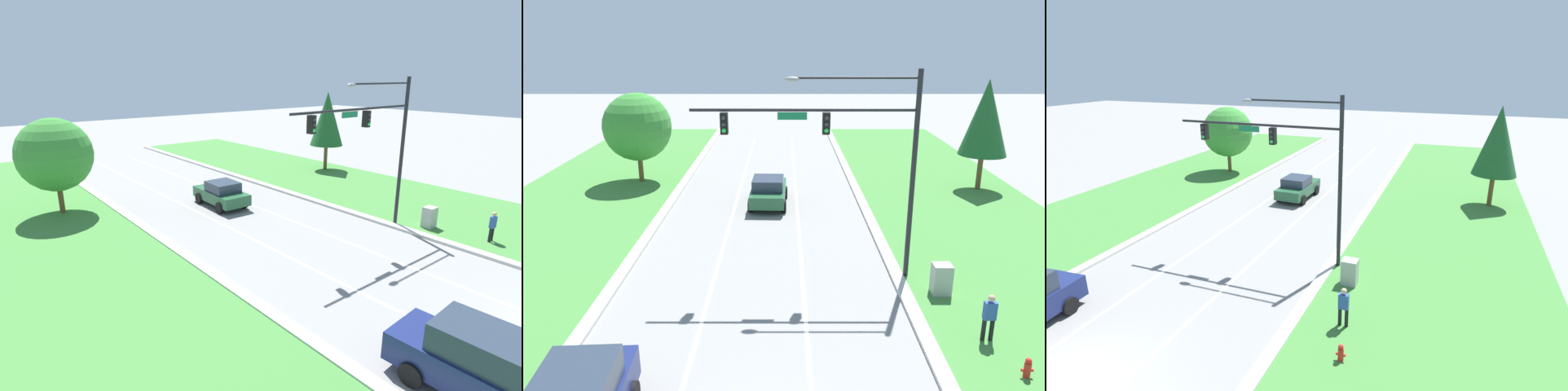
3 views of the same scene
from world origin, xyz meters
TOP-DOWN VIEW (x-y plane):
  - traffic_signal_mast at (3.60, 10.65)m, footprint 8.56×0.41m
  - forest_sedan at (0.14, 19.98)m, footprint 2.24×4.34m
  - utility_cabinet at (6.98, 9.13)m, footprint 0.70×0.60m
  - pedestrian at (7.56, 6.01)m, footprint 0.40×0.23m
  - fire_hydrant at (8.00, 4.16)m, footprint 0.34×0.20m
  - conifer_near_right_tree at (13.45, 22.99)m, footprint 2.93×2.93m
  - oak_near_left_tree at (-8.57, 24.86)m, footprint 4.44×4.44m

SIDE VIEW (x-z plane):
  - fire_hydrant at x=8.00m, z-range -0.01..0.69m
  - utility_cabinet at x=6.98m, z-range 0.00..1.27m
  - forest_sedan at x=0.14m, z-range 0.01..1.70m
  - pedestrian at x=7.56m, z-range 0.09..1.78m
  - oak_near_left_tree at x=-8.57m, z-range 0.76..6.75m
  - conifer_near_right_tree at x=13.45m, z-range 1.14..8.15m
  - traffic_signal_mast at x=3.60m, z-range 1.39..9.70m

